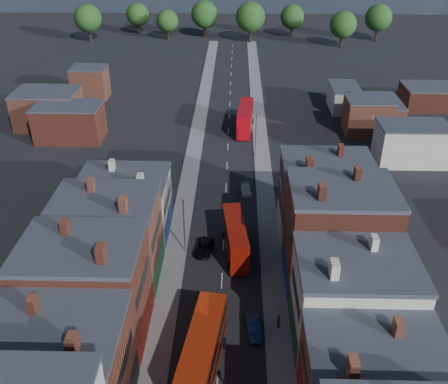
# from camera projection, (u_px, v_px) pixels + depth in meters

# --- Properties ---
(pavement_west) EXTENTS (3.00, 200.00, 0.12)m
(pavement_west) POSITION_uv_depth(u_px,v_px,m) (189.00, 181.00, 85.55)
(pavement_west) COLOR gray
(pavement_west) RESTS_ON ground
(pavement_east) EXTENTS (3.00, 200.00, 0.12)m
(pavement_east) POSITION_uv_depth(u_px,v_px,m) (264.00, 182.00, 85.26)
(pavement_east) COLOR gray
(pavement_east) RESTS_ON ground
(lamp_post_2) EXTENTS (0.25, 0.70, 8.12)m
(lamp_post_2) POSITION_uv_depth(u_px,v_px,m) (184.00, 223.00, 65.90)
(lamp_post_2) COLOR slate
(lamp_post_2) RESTS_ON ground
(lamp_post_3) EXTENTS (0.25, 0.70, 8.12)m
(lamp_post_3) POSITION_uv_depth(u_px,v_px,m) (256.00, 133.00, 91.61)
(lamp_post_3) COLOR slate
(lamp_post_3) RESTS_ON ground
(bus_0) EXTENTS (4.60, 12.92, 5.46)m
(bus_0) POSITION_uv_depth(u_px,v_px,m) (202.00, 355.00, 48.87)
(bus_0) COLOR #AC2309
(bus_0) RESTS_ON ground
(bus_1) EXTENTS (3.72, 10.99, 4.65)m
(bus_1) POSITION_uv_depth(u_px,v_px,m) (235.00, 237.00, 66.84)
(bus_1) COLOR #9E1509
(bus_1) RESTS_ON ground
(bus_2) EXTENTS (3.74, 12.27, 5.22)m
(bus_2) POSITION_uv_depth(u_px,v_px,m) (245.00, 118.00, 103.14)
(bus_2) COLOR #BA0811
(bus_2) RESTS_ON ground
(car_1) EXTENTS (1.89, 4.28, 1.37)m
(car_1) POSITION_uv_depth(u_px,v_px,m) (254.00, 327.00, 55.16)
(car_1) COLOR navy
(car_1) RESTS_ON ground
(car_2) EXTENTS (2.70, 4.87, 1.29)m
(car_2) POSITION_uv_depth(u_px,v_px,m) (204.00, 247.00, 68.01)
(car_2) COLOR black
(car_2) RESTS_ON ground
(car_3) EXTENTS (1.85, 3.98, 1.12)m
(car_3) POSITION_uv_depth(u_px,v_px,m) (246.00, 190.00, 81.74)
(car_3) COLOR silver
(car_3) RESTS_ON ground
(ped_3) EXTENTS (0.54, 1.08, 1.79)m
(ped_3) POSITION_uv_depth(u_px,v_px,m) (278.00, 321.00, 55.55)
(ped_3) COLOR #615C53
(ped_3) RESTS_ON pavement_east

